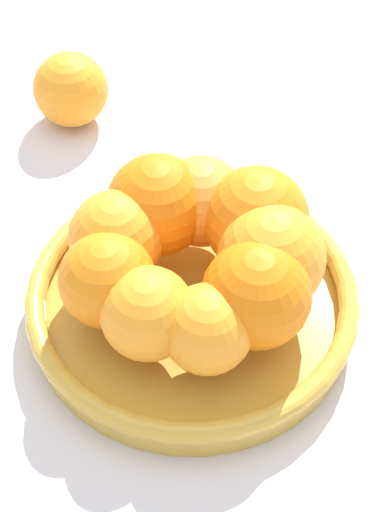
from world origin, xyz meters
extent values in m
plane|color=silver|center=(0.00, 0.00, 0.00)|extent=(4.00, 4.00, 0.00)
cylinder|color=gold|center=(0.00, 0.00, 0.01)|extent=(0.25, 0.25, 0.02)
torus|color=gold|center=(0.00, 0.00, 0.03)|extent=(0.26, 0.26, 0.02)
sphere|color=orange|center=(0.05, 0.04, 0.07)|extent=(0.07, 0.07, 0.07)
sphere|color=orange|center=(0.01, 0.06, 0.07)|extent=(0.07, 0.07, 0.07)
sphere|color=orange|center=(-0.03, 0.06, 0.07)|extent=(0.07, 0.07, 0.07)
sphere|color=orange|center=(-0.06, 0.02, 0.07)|extent=(0.08, 0.08, 0.08)
sphere|color=orange|center=(-0.06, -0.01, 0.08)|extent=(0.08, 0.08, 0.08)
sphere|color=orange|center=(-0.04, -0.05, 0.08)|extent=(0.08, 0.08, 0.08)
sphere|color=orange|center=(0.01, -0.06, 0.07)|extent=(0.07, 0.07, 0.07)
sphere|color=orange|center=(0.04, -0.04, 0.08)|extent=(0.08, 0.08, 0.08)
sphere|color=orange|center=(0.06, 0.00, 0.07)|extent=(0.07, 0.07, 0.07)
sphere|color=orange|center=(0.19, -0.19, 0.04)|extent=(0.07, 0.07, 0.07)
camera|label=1|loc=(-0.14, 0.39, 0.55)|focal=60.00mm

